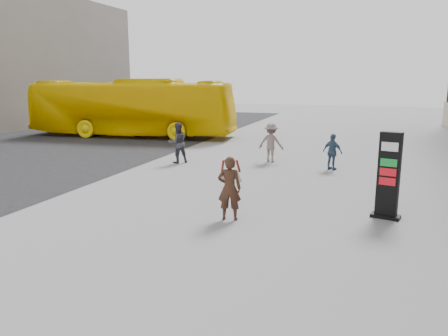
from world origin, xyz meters
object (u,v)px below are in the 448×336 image
(woman, at_px, (229,187))
(pedestrian_c, at_px, (332,152))
(bus, at_px, (132,108))
(info_pylon, at_px, (389,176))
(pedestrian_a, at_px, (178,143))
(pedestrian_b, at_px, (271,143))

(woman, height_order, pedestrian_c, woman)
(bus, bearing_deg, woman, -147.15)
(info_pylon, bearing_deg, pedestrian_a, 161.24)
(pedestrian_b, distance_m, pedestrian_c, 2.84)
(info_pylon, relative_size, woman, 1.36)
(bus, relative_size, pedestrian_c, 8.84)
(pedestrian_b, relative_size, pedestrian_c, 1.17)
(woman, relative_size, pedestrian_b, 0.98)
(info_pylon, distance_m, bus, 19.24)
(pedestrian_a, bearing_deg, pedestrian_b, 158.73)
(info_pylon, xyz_separation_m, woman, (-3.87, -1.46, -0.28))
(info_pylon, height_order, woman, info_pylon)
(bus, bearing_deg, pedestrian_a, -143.61)
(pedestrian_a, bearing_deg, bus, -90.62)
(info_pylon, relative_size, pedestrian_a, 1.30)
(info_pylon, xyz_separation_m, pedestrian_b, (-4.61, 6.67, -0.29))
(pedestrian_a, relative_size, pedestrian_c, 1.20)
(pedestrian_c, bearing_deg, info_pylon, 134.30)
(bus, xyz_separation_m, pedestrian_b, (10.16, -5.63, -0.94))
(pedestrian_a, distance_m, pedestrian_c, 6.50)
(woman, bearing_deg, pedestrian_a, -67.69)
(woman, height_order, pedestrian_b, pedestrian_b)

